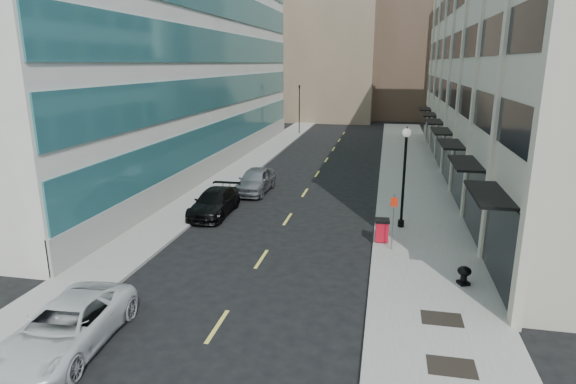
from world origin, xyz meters
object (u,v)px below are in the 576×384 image
at_px(traffic_signal, 299,88).
at_px(sign_post, 393,215).
at_px(car_silver_sedan, 255,180).
at_px(trash_bin, 382,229).
at_px(car_black_pickup, 214,202).
at_px(car_white_van, 67,327).
at_px(urn_planter, 464,274).
at_px(lamppost, 404,169).

distance_m(traffic_signal, sign_post, 39.80).
xyz_separation_m(car_silver_sedan, trash_bin, (8.81, -8.37, -0.08)).
bearing_deg(traffic_signal, car_black_pickup, -88.23).
bearing_deg(traffic_signal, car_white_van, -88.43).
xyz_separation_m(car_black_pickup, car_silver_sedan, (1.04, 5.42, 0.11)).
bearing_deg(trash_bin, car_white_van, -133.22).
height_order(car_black_pickup, urn_planter, car_black_pickup).
distance_m(car_silver_sedan, trash_bin, 12.15).
xyz_separation_m(lamppost, urn_planter, (2.32, -6.72, -2.76)).
relative_size(trash_bin, lamppost, 0.21).
height_order(car_black_pickup, lamppost, lamppost).
height_order(car_white_van, urn_planter, car_white_van).
height_order(traffic_signal, car_silver_sedan, traffic_signal).
distance_m(car_black_pickup, urn_planter, 15.01).
bearing_deg(sign_post, trash_bin, 130.48).
distance_m(car_black_pickup, car_silver_sedan, 5.52).
distance_m(car_white_van, lamppost, 17.50).
bearing_deg(lamppost, car_silver_sedan, 148.96).
relative_size(trash_bin, sign_post, 0.42).
height_order(lamppost, urn_planter, lamppost).
height_order(car_silver_sedan, lamppost, lamppost).
distance_m(traffic_signal, car_black_pickup, 34.38).
xyz_separation_m(trash_bin, sign_post, (0.49, -1.00, 1.12)).
relative_size(car_white_van, sign_post, 1.97).
bearing_deg(traffic_signal, sign_post, -73.29).
distance_m(traffic_signal, urn_planter, 43.88).
xyz_separation_m(car_black_pickup, trash_bin, (9.85, -2.95, 0.03)).
bearing_deg(car_white_van, traffic_signal, 88.22).
bearing_deg(traffic_signal, urn_planter, -70.96).
relative_size(traffic_signal, car_silver_sedan, 1.39).
bearing_deg(car_white_van, lamppost, 48.96).
relative_size(trash_bin, urn_planter, 1.51).
relative_size(car_black_pickup, urn_planter, 6.72).
distance_m(car_white_van, sign_post, 14.40).
distance_m(car_white_van, trash_bin, 14.76).
xyz_separation_m(car_white_van, car_black_pickup, (-0.27, 14.18, -0.01)).
relative_size(car_white_van, trash_bin, 4.71).
distance_m(lamppost, sign_post, 3.80).
height_order(sign_post, urn_planter, sign_post).
bearing_deg(lamppost, car_white_van, -127.69).
height_order(car_silver_sedan, sign_post, sign_post).
xyz_separation_m(traffic_signal, lamppost, (11.90, -34.48, -2.35)).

